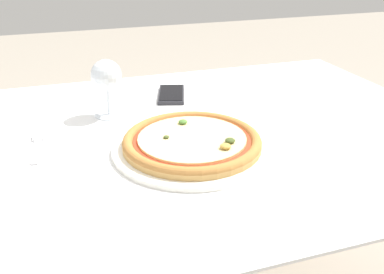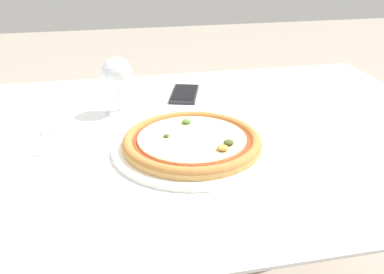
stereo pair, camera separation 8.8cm
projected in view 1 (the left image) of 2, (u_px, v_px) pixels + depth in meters
name	position (u px, v px, depth m)	size (l,w,h in m)	color
dining_table	(167.00, 169.00, 1.00)	(1.39, 0.90, 0.74)	brown
pizza_plate	(192.00, 143.00, 0.89)	(0.33, 0.33, 0.04)	white
fork	(37.00, 145.00, 0.91)	(0.03, 0.17, 0.00)	silver
wine_glass_far_right	(106.00, 77.00, 1.02)	(0.07, 0.07, 0.14)	silver
cell_phone	(171.00, 94.00, 1.19)	(0.11, 0.16, 0.01)	#232328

